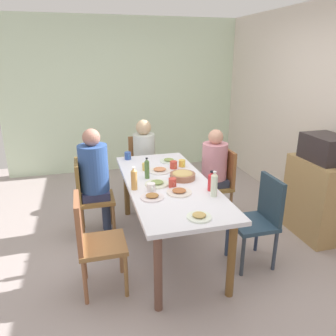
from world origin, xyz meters
name	(u,v)px	position (x,y,z in m)	size (l,w,h in m)	color
ground_plane	(168,246)	(0.00, 0.00, 0.00)	(6.51, 6.51, 0.00)	#A59795
wall_left	(127,97)	(-2.77, 0.00, 1.30)	(0.12, 4.15, 2.60)	silver
dining_table	(168,190)	(0.00, 0.00, 0.67)	(1.95, 0.83, 0.76)	white
chair_0	(143,164)	(-1.36, 0.00, 0.51)	(0.40, 0.40, 0.90)	olive
person_0	(144,153)	(-1.26, 0.00, 0.70)	(0.30, 0.30, 1.17)	#342E49
chair_1	(260,216)	(0.49, 0.80, 0.51)	(0.40, 0.40, 0.90)	#284053
chair_2	(219,180)	(-0.49, 0.80, 0.51)	(0.40, 0.40, 0.90)	olive
person_2	(213,167)	(-0.49, 0.71, 0.70)	(0.31, 0.31, 1.16)	#2B3C4C
chair_3	(89,194)	(-0.49, -0.80, 0.51)	(0.40, 0.40, 0.90)	olive
person_3	(95,173)	(-0.49, -0.71, 0.75)	(0.32, 0.32, 1.25)	#342F4C
chair_4	(92,239)	(0.49, -0.80, 0.51)	(0.40, 0.40, 0.90)	olive
plate_0	(160,170)	(-0.33, -0.01, 0.78)	(0.26, 0.26, 0.04)	white
plate_1	(152,197)	(0.35, -0.24, 0.78)	(0.21, 0.21, 0.04)	silver
plate_2	(169,161)	(-0.64, 0.18, 0.78)	(0.22, 0.22, 0.04)	silver
plate_3	(157,183)	(0.05, -0.13, 0.78)	(0.24, 0.24, 0.04)	silver
plate_4	(179,192)	(0.30, 0.03, 0.78)	(0.24, 0.24, 0.04)	silver
plate_5	(199,216)	(0.81, 0.04, 0.78)	(0.20, 0.20, 0.04)	white
bowl_0	(183,175)	(-0.04, 0.17, 0.80)	(0.27, 0.27, 0.08)	#9F664D
cup_0	(128,156)	(-0.86, -0.29, 0.81)	(0.12, 0.08, 0.09)	#3756A3
cup_1	(151,187)	(0.19, -0.22, 0.80)	(0.12, 0.08, 0.08)	white
cup_2	(146,167)	(-0.41, -0.15, 0.80)	(0.11, 0.08, 0.08)	#DEBD55
cup_3	(174,165)	(-0.38, 0.17, 0.80)	(0.12, 0.08, 0.08)	#C94536
cup_4	(182,163)	(-0.42, 0.28, 0.80)	(0.11, 0.08, 0.08)	#EBBF4D
cup_5	(173,183)	(0.15, 0.01, 0.81)	(0.11, 0.08, 0.09)	#CD4539
bottle_0	(147,169)	(-0.16, -0.18, 0.87)	(0.05, 0.05, 0.22)	#4E753D
bottle_1	(214,185)	(0.45, 0.31, 0.88)	(0.06, 0.06, 0.24)	silver
bottle_2	(211,181)	(0.32, 0.34, 0.85)	(0.07, 0.07, 0.20)	red
bottle_3	(134,179)	(0.10, -0.36, 0.87)	(0.06, 0.06, 0.23)	tan
side_cabinet	(318,198)	(0.17, 1.72, 0.45)	(0.70, 0.44, 0.90)	#AA8653
microwave	(326,148)	(0.17, 1.72, 1.04)	(0.48, 0.36, 0.28)	#2E2728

